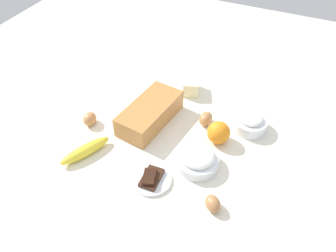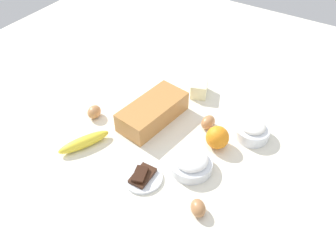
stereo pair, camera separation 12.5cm
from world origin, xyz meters
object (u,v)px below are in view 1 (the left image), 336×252
object	(u,v)px
egg_loose	(90,119)
chocolate_plate	(151,179)
orange_fruit	(219,133)
banana	(85,150)
flour_bowl	(250,123)
loaf_pan	(150,113)
sugar_bowl	(197,159)
egg_near_butter	(213,204)
butter_block	(191,86)
egg_beside_bowl	(206,119)

from	to	relation	value
egg_loose	chocolate_plate	bearing A→B (deg)	65.89
orange_fruit	banana	bearing A→B (deg)	-57.52
flour_bowl	egg_loose	world-z (taller)	flour_bowl
loaf_pan	chocolate_plate	xyz separation A→B (m)	(0.26, 0.13, -0.03)
sugar_bowl	chocolate_plate	distance (m)	0.17
banana	orange_fruit	xyz separation A→B (m)	(-0.25, 0.40, 0.02)
egg_loose	sugar_bowl	bearing A→B (deg)	86.57
chocolate_plate	banana	bearing A→B (deg)	-92.17
flour_bowl	egg_loose	size ratio (longest dim) A/B	2.04
sugar_bowl	banana	bearing A→B (deg)	-73.09
sugar_bowl	chocolate_plate	xyz separation A→B (m)	(0.12, -0.11, -0.02)
flour_bowl	orange_fruit	distance (m)	0.14
loaf_pan	egg_loose	distance (m)	0.23
loaf_pan	egg_near_butter	xyz separation A→B (m)	(0.27, 0.35, -0.02)
butter_block	loaf_pan	bearing A→B (deg)	-17.05
flour_bowl	butter_block	bearing A→B (deg)	-113.02
banana	butter_block	size ratio (longest dim) A/B	2.11
butter_block	egg_near_butter	bearing A→B (deg)	28.22
loaf_pan	butter_block	world-z (taller)	loaf_pan
sugar_bowl	banana	xyz separation A→B (m)	(0.11, -0.37, -0.01)
sugar_bowl	egg_near_butter	xyz separation A→B (m)	(0.14, 0.10, -0.01)
flour_bowl	egg_beside_bowl	distance (m)	0.17
loaf_pan	butter_block	bearing A→B (deg)	170.76
banana	orange_fruit	size ratio (longest dim) A/B	2.30
chocolate_plate	butter_block	bearing A→B (deg)	-173.08
banana	butter_block	world-z (taller)	butter_block
sugar_bowl	egg_loose	world-z (taller)	sugar_bowl
loaf_pan	banana	bearing A→B (deg)	-19.45
egg_near_butter	egg_loose	distance (m)	0.57
sugar_bowl	butter_block	xyz separation A→B (m)	(-0.37, -0.17, -0.00)
egg_beside_bowl	chocolate_plate	size ratio (longest dim) A/B	0.51
flour_bowl	chocolate_plate	size ratio (longest dim) A/B	0.96
loaf_pan	egg_loose	world-z (taller)	loaf_pan
loaf_pan	butter_block	size ratio (longest dim) A/B	3.28
sugar_bowl	banana	size ratio (longest dim) A/B	0.76
orange_fruit	loaf_pan	bearing A→B (deg)	-88.85
flour_bowl	orange_fruit	size ratio (longest dim) A/B	1.51
butter_block	egg_loose	world-z (taller)	butter_block
loaf_pan	flour_bowl	bearing A→B (deg)	115.69
flour_bowl	chocolate_plate	distance (m)	0.44
banana	egg_beside_bowl	world-z (taller)	egg_beside_bowl
loaf_pan	orange_fruit	distance (m)	0.27
loaf_pan	egg_loose	bearing A→B (deg)	-53.96
butter_block	egg_near_butter	world-z (taller)	butter_block
sugar_bowl	chocolate_plate	world-z (taller)	sugar_bowl
egg_beside_bowl	sugar_bowl	bearing A→B (deg)	12.14
loaf_pan	banana	distance (m)	0.28
egg_beside_bowl	egg_loose	world-z (taller)	egg_loose
orange_fruit	egg_beside_bowl	xyz separation A→B (m)	(-0.07, -0.07, -0.02)
egg_loose	chocolate_plate	world-z (taller)	egg_loose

